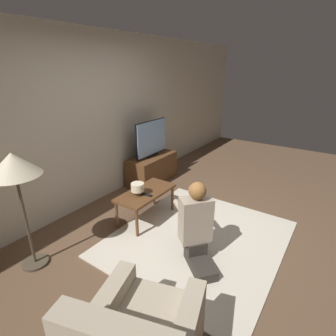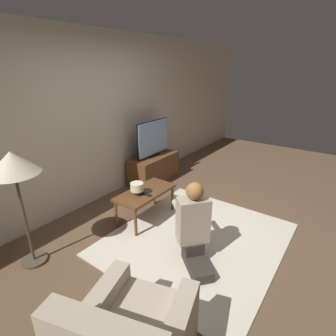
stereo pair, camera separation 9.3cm
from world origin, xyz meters
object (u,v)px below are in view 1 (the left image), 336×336
object	(u,v)px
coffee_table	(146,195)
table_lamp	(138,188)
tv	(151,138)
person_kneeling	(196,224)
floor_lamp	(14,169)

from	to	relation	value
coffee_table	table_lamp	bearing A→B (deg)	168.29
coffee_table	tv	bearing A→B (deg)	34.08
tv	table_lamp	xyz separation A→B (m)	(-1.24, -0.72, -0.31)
tv	person_kneeling	world-z (taller)	tv
floor_lamp	table_lamp	size ratio (longest dim) A/B	7.32
tv	floor_lamp	xyz separation A→B (m)	(-2.55, -0.30, 0.29)
tv	person_kneeling	distance (m)	2.32
floor_lamp	coffee_table	bearing A→B (deg)	-17.23
tv	person_kneeling	size ratio (longest dim) A/B	0.87
tv	floor_lamp	world-z (taller)	floor_lamp
coffee_table	person_kneeling	world-z (taller)	person_kneeling
floor_lamp	tv	bearing A→B (deg)	6.76
coffee_table	person_kneeling	xyz separation A→B (m)	(-0.36, -1.00, 0.09)
person_kneeling	table_lamp	size ratio (longest dim) A/B	5.33
tv	table_lamp	size ratio (longest dim) A/B	4.64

